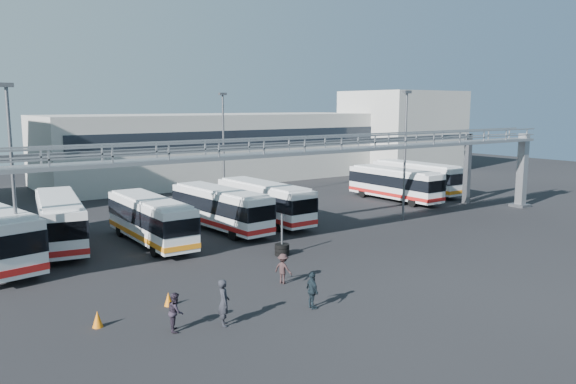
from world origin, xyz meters
TOP-DOWN VIEW (x-y plane):
  - ground at (0.00, 0.00)m, footprint 140.00×140.00m
  - gantry at (0.00, 5.87)m, footprint 51.40×5.15m
  - warehouse at (12.00, 38.00)m, footprint 42.00×14.00m
  - building_right at (38.00, 32.00)m, footprint 14.00×12.00m
  - light_pole_left at (-16.00, 8.00)m, footprint 0.70×0.35m
  - light_pole_mid at (12.00, 7.00)m, footprint 0.70×0.35m
  - light_pole_back at (4.00, 22.00)m, footprint 0.70×0.35m
  - bus_2 at (-12.57, 13.77)m, footprint 4.23×11.01m
  - bus_3 at (-7.50, 11.06)m, footprint 2.44×10.20m
  - bus_4 at (-1.77, 12.03)m, footprint 3.12×10.34m
  - bus_5 at (2.31, 12.48)m, footprint 2.65×10.37m
  - bus_8 at (17.91, 13.75)m, footprint 2.45×10.31m
  - bus_9 at (23.03, 15.60)m, footprint 2.53×10.63m
  - pedestrian_a at (-10.27, -4.01)m, footprint 0.70×0.85m
  - pedestrian_b at (-12.13, -3.36)m, footprint 0.86×0.95m
  - pedestrian_c at (-5.09, -0.85)m, footprint 0.90×1.15m
  - pedestrian_d at (-6.07, -4.58)m, footprint 0.58×1.04m
  - cone_left at (-14.65, -1.18)m, footprint 0.48×0.48m
  - cone_right at (-11.24, -0.51)m, footprint 0.48×0.48m
  - tire_stack at (-2.05, 3.68)m, footprint 0.89×0.89m

SIDE VIEW (x-z plane):
  - ground at x=0.00m, z-range 0.00..0.00m
  - cone_right at x=-11.24m, z-range 0.00..0.65m
  - cone_left at x=-14.65m, z-range 0.00..0.70m
  - tire_stack at x=-2.05m, z-range -0.85..1.71m
  - pedestrian_c at x=-5.09m, z-range 0.00..1.57m
  - pedestrian_b at x=-12.13m, z-range 0.00..1.60m
  - pedestrian_d at x=-6.07m, z-range 0.00..1.68m
  - pedestrian_a at x=-10.27m, z-range 0.00..1.98m
  - bus_3 at x=-7.50m, z-range 0.16..3.26m
  - bus_4 at x=-1.77m, z-range 0.16..3.26m
  - bus_8 at x=17.91m, z-range 0.17..3.29m
  - bus_5 at x=2.31m, z-range 0.17..3.30m
  - bus_9 at x=23.03m, z-range 0.17..3.39m
  - bus_2 at x=-12.57m, z-range 0.17..3.44m
  - warehouse at x=12.00m, z-range 0.00..8.00m
  - building_right at x=38.00m, z-range 0.00..11.00m
  - gantry at x=0.00m, z-range 1.96..9.06m
  - light_pole_left at x=-16.00m, z-range 0.62..10.83m
  - light_pole_mid at x=12.00m, z-range 0.62..10.83m
  - light_pole_back at x=4.00m, z-range 0.62..10.83m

